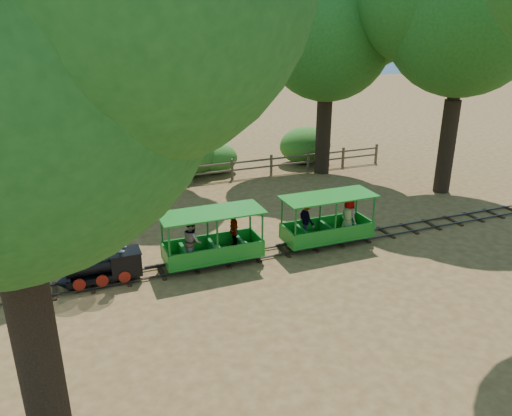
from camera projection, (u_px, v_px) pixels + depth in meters
name	position (u px, v px, depth m)	size (l,w,h in m)	color
ground	(283.00, 252.00, 16.30)	(90.00, 90.00, 0.00)	olive
track	(283.00, 250.00, 16.27)	(22.00, 1.00, 0.10)	#3F3D3A
locomotive	(94.00, 233.00, 13.82)	(2.40, 1.13, 2.76)	black
carriage_front	(211.00, 242.00, 15.15)	(3.13, 1.28, 1.63)	#1A791E
carriage_rear	(325.00, 222.00, 16.57)	(3.13, 1.30, 1.63)	#1A791E
oak_ne	(327.00, 28.00, 22.37)	(7.38, 6.50, 9.39)	#2D2116
oak_e	(464.00, 8.00, 19.39)	(7.74, 6.81, 10.28)	#2D2116
fence	(212.00, 170.00, 23.04)	(18.10, 0.10, 1.00)	brown
shrub_mid_w	(187.00, 155.00, 23.72)	(2.97, 2.28, 2.05)	#2D6B1E
shrub_mid_e	(216.00, 158.00, 24.32)	(2.15, 1.65, 1.49)	#2D6B1E
shrub_east	(305.00, 145.00, 25.92)	(2.77, 2.13, 1.92)	#2D6B1E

